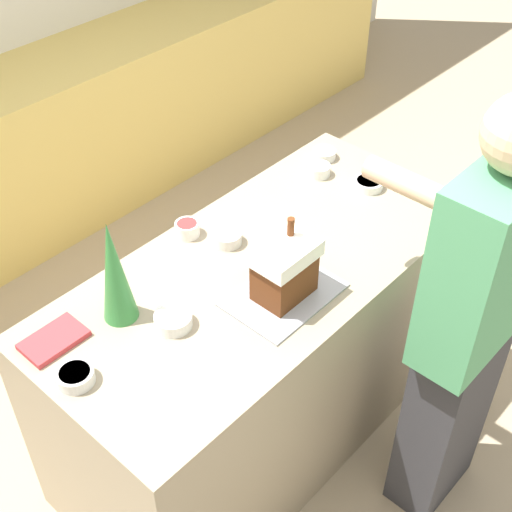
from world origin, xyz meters
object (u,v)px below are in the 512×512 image
Objects in this scene: gingerbread_house at (285,269)px; candy_bowl_far_right at (173,320)px; decorative_tree at (114,272)px; candy_bowl_center_rear at (319,170)px; candy_bowl_far_left at (324,154)px; candy_bowl_near_tray_left at (369,184)px; cookbook at (54,340)px; candy_bowl_behind_tray at (187,228)px; person at (468,327)px; baking_tray at (284,295)px; candy_bowl_beside_tree at (227,238)px; candy_bowl_front_corner at (75,376)px.

gingerbread_house reaches higher than candy_bowl_far_right.
candy_bowl_center_rear is at bearing 1.78° from decorative_tree.
candy_bowl_far_left is (1.10, 0.26, -0.00)m from candy_bowl_far_right.
candy_bowl_near_tray_left is 1.38m from cookbook.
decorative_tree reaches higher than candy_bowl_behind_tray.
person is at bearing -72.62° from candy_bowl_behind_tray.
candy_bowl_behind_tray is at bearing 107.38° from person.
candy_bowl_behind_tray is at bearing 89.21° from baking_tray.
candy_bowl_far_left is (1.19, 0.10, -0.17)m from decorative_tree.
gingerbread_house is 0.40m from candy_bowl_far_right.
decorative_tree is at bearing 142.35° from gingerbread_house.
decorative_tree is 3.67× the size of candy_bowl_beside_tree.
baking_tray is 4.20× the size of candy_bowl_behind_tray.
candy_bowl_beside_tree is at bearing 106.17° from person.
gingerbread_house is 2.42× the size of candy_bowl_front_corner.
baking_tray is 0.12m from gingerbread_house.
candy_bowl_center_rear is 0.93× the size of candy_bowl_far_left.
candy_bowl_far_right is at bearing -158.75° from candy_bowl_beside_tree.
person is (0.32, -0.52, -0.04)m from baking_tray.
candy_bowl_beside_tree is 0.66m from candy_bowl_near_tray_left.
decorative_tree is at bearing -179.74° from candy_bowl_beside_tree.
candy_bowl_near_tray_left is (1.05, -0.01, -0.00)m from candy_bowl_far_right.
candy_bowl_front_corner reaches higher than cookbook.
gingerbread_house reaches higher than candy_bowl_center_rear.
decorative_tree reaches higher than candy_bowl_center_rear.
candy_bowl_far_right is 0.62× the size of cookbook.
cookbook is at bearing -178.67° from candy_bowl_far_left.
baking_tray is 0.39m from candy_bowl_far_right.
baking_tray is 4.05× the size of candy_bowl_center_rear.
baking_tray is 0.22× the size of person.
candy_bowl_beside_tree is at bearing -4.88° from cookbook.
candy_bowl_front_corner is 1.35m from candy_bowl_center_rear.
person reaches higher than baking_tray.
candy_bowl_center_rear reaches higher than candy_bowl_near_tray_left.
candy_bowl_front_corner is (-0.70, 0.21, -0.10)m from gingerbread_house.
candy_bowl_center_rear reaches higher than candy_bowl_far_right.
decorative_tree is at bearing 131.18° from person.
candy_bowl_far_left reaches higher than baking_tray.
candy_bowl_behind_tray is at bearing 41.00° from candy_bowl_far_right.
candy_bowl_near_tray_left is (0.06, -0.21, -0.01)m from candy_bowl_center_rear.
person reaches higher than candy_bowl_center_rear.
cookbook is at bearing 148.68° from gingerbread_house.
candy_bowl_center_rear is 0.22m from candy_bowl_near_tray_left.
candy_bowl_near_tray_left is at bearing -72.80° from candy_bowl_center_rear.
baking_tray is 0.74m from candy_bowl_center_rear.
candy_bowl_center_rear is 0.05× the size of person.
gingerbread_house reaches higher than baking_tray.
baking_tray is 0.57m from decorative_tree.
candy_bowl_far_left is (0.76, 0.43, 0.02)m from baking_tray.
candy_bowl_far_left is at bearing 28.83° from candy_bowl_center_rear.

